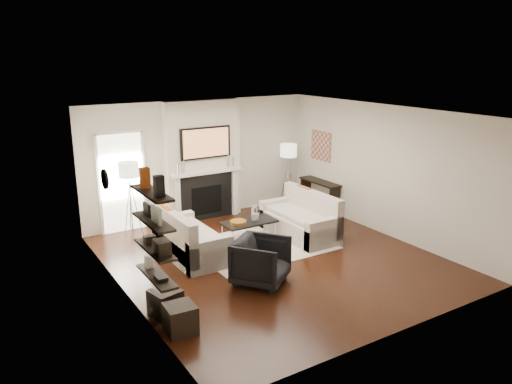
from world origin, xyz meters
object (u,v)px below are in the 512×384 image
coffee_table (249,222)px  lamp_right_shade (289,150)px  armchair (261,259)px  lamp_left_shade (129,170)px  loveseat_left_base (191,245)px  ottoman_near (166,303)px  loveseat_right_base (299,226)px

coffee_table → lamp_right_shade: bearing=35.5°
armchair → lamp_left_shade: (-1.13, 3.16, 1.03)m
loveseat_left_base → lamp_left_shade: size_ratio=4.50×
loveseat_left_base → armchair: armchair is taller
lamp_right_shade → ottoman_near: lamp_right_shade is taller
coffee_table → lamp_right_shade: 2.61m
loveseat_left_base → lamp_right_shade: bearing=24.5°
coffee_table → ottoman_near: bearing=-143.1°
loveseat_left_base → lamp_left_shade: (-0.62, 1.51, 1.24)m
lamp_left_shade → lamp_right_shade: 3.90m
loveseat_right_base → loveseat_left_base: bearing=175.1°
ottoman_near → lamp_right_shade: bearing=36.3°
lamp_left_shade → lamp_right_shade: size_ratio=1.00×
ottoman_near → loveseat_right_base: bearing=24.3°
lamp_left_shade → armchair: bearing=-70.3°
loveseat_left_base → lamp_right_shade: (3.28, 1.49, 1.24)m
lamp_left_shade → ottoman_near: bearing=-100.5°
loveseat_left_base → loveseat_right_base: same height
armchair → lamp_right_shade: size_ratio=2.10×
coffee_table → armchair: bearing=-115.1°
armchair → lamp_left_shade: bearing=72.4°
coffee_table → ottoman_near: (-2.57, -1.94, -0.20)m
ottoman_near → lamp_left_shade: bearing=79.5°
lamp_left_shade → ottoman_near: size_ratio=1.00×
coffee_table → lamp_left_shade: 2.62m
armchair → lamp_right_shade: (2.77, 3.15, 1.03)m
loveseat_right_base → lamp_right_shade: bearing=61.8°
armchair → ottoman_near: armchair is taller
lamp_left_shade → ottoman_near: 3.62m
ottoman_near → armchair: bearing=5.9°
loveseat_left_base → lamp_right_shade: size_ratio=4.50×
loveseat_right_base → ottoman_near: 3.96m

